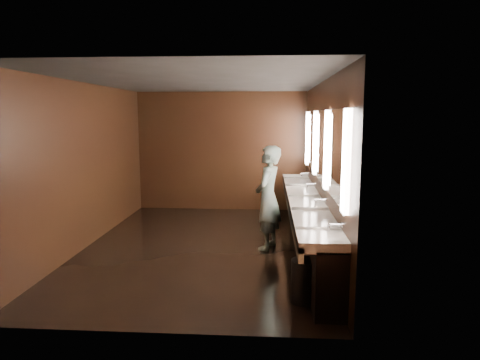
{
  "coord_description": "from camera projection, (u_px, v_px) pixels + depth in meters",
  "views": [
    {
      "loc": [
        1.13,
        -7.1,
        2.25
      ],
      "look_at": [
        0.64,
        0.0,
        1.17
      ],
      "focal_mm": 32.0,
      "sensor_mm": 36.0,
      "label": 1
    }
  ],
  "objects": [
    {
      "name": "mirror_band",
      "position": [
        321.0,
        146.0,
        7.02
      ],
      "size": [
        0.06,
        5.03,
        1.15
      ],
      "color": "white",
      "rests_on": "wall_right"
    },
    {
      "name": "trash_bin",
      "position": [
        305.0,
        281.0,
        5.18
      ],
      "size": [
        0.38,
        0.38,
        0.52
      ],
      "primitive_type": "cylinder",
      "rotation": [
        0.0,
        0.0,
        -0.15
      ],
      "color": "black",
      "rests_on": "floor"
    },
    {
      "name": "wall_left",
      "position": [
        87.0,
        165.0,
        7.34
      ],
      "size": [
        0.02,
        6.0,
        2.8
      ],
      "primitive_type": "cube",
      "color": "black",
      "rests_on": "floor"
    },
    {
      "name": "wall_right",
      "position": [
        322.0,
        167.0,
        7.08
      ],
      "size": [
        0.02,
        6.0,
        2.8
      ],
      "primitive_type": "cube",
      "color": "black",
      "rests_on": "floor"
    },
    {
      "name": "sink_counter",
      "position": [
        308.0,
        220.0,
        7.23
      ],
      "size": [
        0.55,
        5.4,
        1.01
      ],
      "color": "black",
      "rests_on": "floor"
    },
    {
      "name": "ceiling",
      "position": [
        201.0,
        81.0,
        7.0
      ],
      "size": [
        4.0,
        6.0,
        0.02
      ],
      "primitive_type": "cube",
      "color": "#2D2D2B",
      "rests_on": "wall_back"
    },
    {
      "name": "wall_back",
      "position": [
        222.0,
        151.0,
        10.17
      ],
      "size": [
        4.0,
        0.02,
        2.8
      ],
      "primitive_type": "cube",
      "color": "black",
      "rests_on": "floor"
    },
    {
      "name": "floor",
      "position": [
        203.0,
        246.0,
        7.42
      ],
      "size": [
        6.0,
        6.0,
        0.0
      ],
      "primitive_type": "plane",
      "color": "black",
      "rests_on": "ground"
    },
    {
      "name": "wall_front",
      "position": [
        155.0,
        202.0,
        4.25
      ],
      "size": [
        4.0,
        0.02,
        2.8
      ],
      "primitive_type": "cube",
      "color": "black",
      "rests_on": "floor"
    },
    {
      "name": "person",
      "position": [
        268.0,
        198.0,
        7.19
      ],
      "size": [
        0.59,
        0.74,
        1.75
      ],
      "primitive_type": "imported",
      "rotation": [
        0.0,
        0.0,
        -1.87
      ],
      "color": "#9ADFE6",
      "rests_on": "floor"
    }
  ]
}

